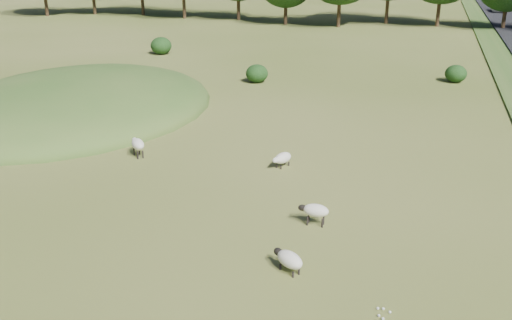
{
  "coord_description": "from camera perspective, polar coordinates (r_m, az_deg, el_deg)",
  "views": [
    {
      "loc": [
        8.41,
        -17.6,
        9.6
      ],
      "look_at": [
        2.0,
        4.0,
        1.0
      ],
      "focal_mm": 40.0,
      "sensor_mm": 36.0,
      "label": 1
    }
  ],
  "objects": [
    {
      "name": "shrubs",
      "position": [
        47.26,
        -0.32,
        10.05
      ],
      "size": [
        27.36,
        10.16,
        1.56
      ],
      "color": "black",
      "rests_on": "ground"
    },
    {
      "name": "sheep_1",
      "position": [
        25.97,
        2.66,
        0.18
      ],
      "size": [
        0.89,
        1.22,
        0.68
      ],
      "rotation": [
        0.0,
        0.0,
        4.26
      ],
      "color": "beige",
      "rests_on": "ground"
    },
    {
      "name": "sheep_0",
      "position": [
        20.73,
        5.91,
        -5.05
      ],
      "size": [
        1.13,
        0.52,
        0.82
      ],
      "rotation": [
        0.0,
        0.0,
        3.12
      ],
      "color": "beige",
      "rests_on": "ground"
    },
    {
      "name": "sheep_3",
      "position": [
        27.75,
        -11.76,
        1.56
      ],
      "size": [
        1.13,
        1.16,
        0.89
      ],
      "rotation": [
        0.0,
        0.0,
        2.33
      ],
      "color": "beige",
      "rests_on": "ground"
    },
    {
      "name": "car_5",
      "position": [
        92.57,
        23.18,
        13.89
      ],
      "size": [
        2.15,
        4.67,
        1.3
      ],
      "primitive_type": "imported",
      "color": "white",
      "rests_on": "road"
    },
    {
      "name": "sheep_5",
      "position": [
        17.93,
        3.31,
        -9.87
      ],
      "size": [
        1.21,
        0.99,
        0.7
      ],
      "rotation": [
        0.0,
        0.0,
        2.55
      ],
      "color": "beige",
      "rests_on": "ground"
    },
    {
      "name": "mound",
      "position": [
        37.22,
        -17.49,
        4.96
      ],
      "size": [
        16.0,
        20.0,
        4.0
      ],
      "primitive_type": "ellipsoid",
      "color": "#33561E",
      "rests_on": "ground"
    },
    {
      "name": "ground",
      "position": [
        39.71,
        3.83,
        6.85
      ],
      "size": [
        160.0,
        160.0,
        0.0
      ],
      "primitive_type": "plane",
      "color": "#48591C",
      "rests_on": "ground"
    }
  ]
}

